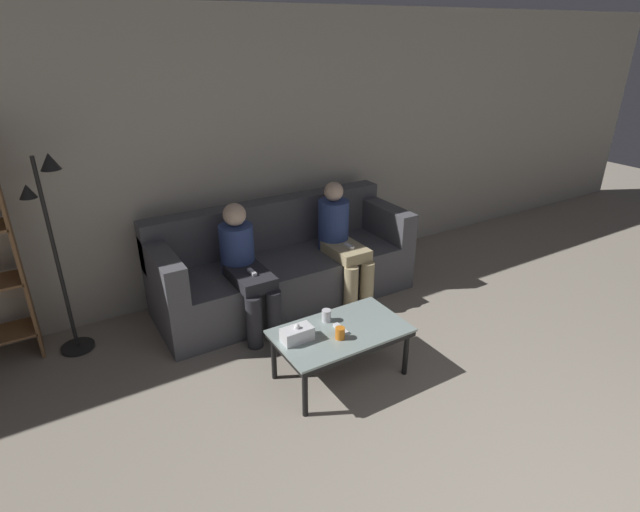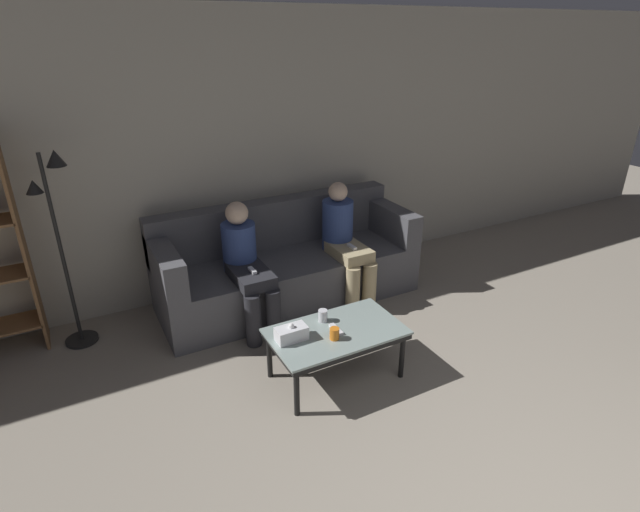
# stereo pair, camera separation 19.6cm
# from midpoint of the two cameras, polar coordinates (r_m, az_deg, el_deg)

# --- Properties ---
(wall_back) EXTENTS (12.00, 0.06, 2.60)m
(wall_back) POSITION_cam_midpoint_polar(r_m,az_deg,el_deg) (4.87, -5.49, 11.47)
(wall_back) COLOR #B7B2A3
(wall_back) RESTS_ON ground_plane
(couch) EXTENTS (2.42, 0.86, 0.91)m
(couch) POSITION_cam_midpoint_polar(r_m,az_deg,el_deg) (4.75, -2.65, -1.10)
(couch) COLOR #515156
(couch) RESTS_ON ground_plane
(coffee_table) EXTENTS (0.97, 0.57, 0.41)m
(coffee_table) POSITION_cam_midpoint_polar(r_m,az_deg,el_deg) (3.67, 3.39, -9.07)
(coffee_table) COLOR #8C9E99
(coffee_table) RESTS_ON ground_plane
(cup_near_left) EXTENTS (0.07, 0.07, 0.09)m
(cup_near_left) POSITION_cam_midpoint_polar(r_m,az_deg,el_deg) (3.53, 3.27, -8.87)
(cup_near_left) COLOR orange
(cup_near_left) RESTS_ON coffee_table
(cup_near_right) EXTENTS (0.07, 0.07, 0.09)m
(cup_near_right) POSITION_cam_midpoint_polar(r_m,az_deg,el_deg) (3.73, 1.85, -6.85)
(cup_near_right) COLOR silver
(cup_near_right) RESTS_ON coffee_table
(tissue_box) EXTENTS (0.22, 0.12, 0.13)m
(tissue_box) POSITION_cam_midpoint_polar(r_m,az_deg,el_deg) (3.52, -1.68, -8.85)
(tissue_box) COLOR white
(tissue_box) RESTS_ON coffee_table
(game_remote) EXTENTS (0.04, 0.15, 0.02)m
(game_remote) POSITION_cam_midpoint_polar(r_m,az_deg,el_deg) (3.64, 3.41, -8.38)
(game_remote) COLOR white
(game_remote) RESTS_ON coffee_table
(standing_lamp) EXTENTS (0.31, 0.26, 1.60)m
(standing_lamp) POSITION_cam_midpoint_polar(r_m,az_deg,el_deg) (4.25, -26.48, 2.49)
(standing_lamp) COLOR black
(standing_lamp) RESTS_ON ground_plane
(seated_person_left_end) EXTENTS (0.31, 0.71, 1.08)m
(seated_person_left_end) POSITION_cam_midpoint_polar(r_m,az_deg,el_deg) (4.26, -7.14, -0.88)
(seated_person_left_end) COLOR #28282D
(seated_person_left_end) RESTS_ON ground_plane
(seated_person_mid_left) EXTENTS (0.31, 0.66, 1.12)m
(seated_person_mid_left) POSITION_cam_midpoint_polar(r_m,az_deg,el_deg) (4.67, 4.01, 1.82)
(seated_person_mid_left) COLOR tan
(seated_person_mid_left) RESTS_ON ground_plane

